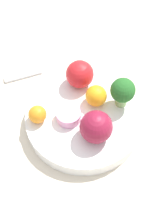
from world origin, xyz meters
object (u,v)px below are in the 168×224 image
object	(u,v)px
spoon	(23,75)
apple_green	(96,127)
bowl	(84,119)
orange_front	(96,96)
broccoli	(123,91)
small_cup	(69,116)
apple_red	(80,74)
orange_back	(37,114)

from	to	relation	value
spoon	apple_green	bearing A→B (deg)	-28.77
bowl	orange_front	xyz separation A→B (m)	(0.01, 0.04, 0.04)
broccoli	small_cup	xyz separation A→B (m)	(-0.09, -0.07, -0.03)
apple_red	small_cup	size ratio (longest dim) A/B	1.20
broccoli	apple_red	xyz separation A→B (m)	(-0.10, 0.02, -0.01)
bowl	broccoli	xyz separation A→B (m)	(0.06, 0.05, 0.05)
apple_red	spoon	bearing A→B (deg)	179.20
orange_front	small_cup	world-z (taller)	orange_front
apple_green	spoon	size ratio (longest dim) A/B	0.80
bowl	spoon	distance (m)	0.19
broccoli	orange_back	xyz separation A→B (m)	(-0.14, -0.09, -0.02)
apple_red	bowl	bearing A→B (deg)	-65.72
bowl	orange_front	world-z (taller)	orange_front
broccoli	apple_red	bearing A→B (deg)	165.97
orange_back	spoon	size ratio (longest dim) A/B	0.46
apple_green	orange_back	size ratio (longest dim) A/B	1.75
bowl	broccoli	bearing A→B (deg)	38.95
apple_green	spoon	bearing A→B (deg)	151.23
orange_front	apple_green	bearing A→B (deg)	-73.38
orange_back	apple_red	bearing A→B (deg)	66.69
apple_green	spoon	xyz separation A→B (m)	(-0.21, 0.11, -0.06)
broccoli	orange_back	distance (m)	0.17
broccoli	apple_green	world-z (taller)	broccoli
broccoli	small_cup	bearing A→B (deg)	-142.27
orange_front	spoon	size ratio (longest dim) A/B	0.56
spoon	apple_red	bearing A→B (deg)	-0.80
small_cup	spoon	distance (m)	0.18
orange_front	small_cup	distance (m)	0.07
broccoli	small_cup	world-z (taller)	broccoli
broccoli	bowl	bearing A→B (deg)	-141.05
bowl	spoon	xyz separation A→B (m)	(-0.17, 0.08, -0.01)
apple_green	spoon	distance (m)	0.24
apple_red	small_cup	distance (m)	0.09
broccoli	orange_front	xyz separation A→B (m)	(-0.05, -0.01, -0.02)
bowl	small_cup	xyz separation A→B (m)	(-0.03, -0.02, 0.03)
apple_red	orange_front	size ratio (longest dim) A/B	1.34
apple_green	orange_front	size ratio (longest dim) A/B	1.43
orange_front	spoon	bearing A→B (deg)	168.06
orange_back	small_cup	distance (m)	0.06
orange_back	apple_green	bearing A→B (deg)	0.11
bowl	apple_green	size ratio (longest dim) A/B	3.80
apple_red	apple_green	xyz separation A→B (m)	(0.07, -0.11, 0.00)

